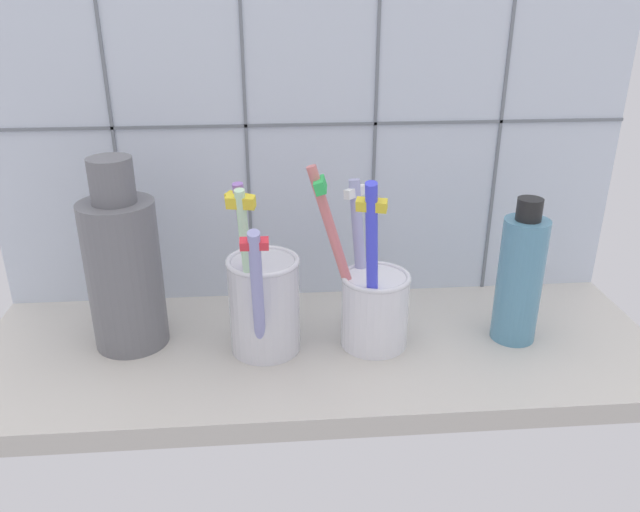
{
  "coord_description": "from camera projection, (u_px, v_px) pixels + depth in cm",
  "views": [
    {
      "loc": [
        -4.16,
        -50.61,
        33.33
      ],
      "look_at": [
        0.0,
        0.15,
        11.11
      ],
      "focal_mm": 35.15,
      "sensor_mm": 36.0,
      "label": 1
    }
  ],
  "objects": [
    {
      "name": "toothbrush_cup_right",
      "position": [
        372.0,
        300.0,
        0.58
      ],
      "size": [
        9.52,
        9.37,
        17.43
      ],
      "color": "silver",
      "rests_on": "counter_slab"
    },
    {
      "name": "tile_wall_back",
      "position": [
        310.0,
        103.0,
        0.62
      ],
      "size": [
        64.0,
        2.2,
        45.0
      ],
      "color": "silver",
      "rests_on": "ground"
    },
    {
      "name": "soap_bottle",
      "position": [
        519.0,
        277.0,
        0.58
      ],
      "size": [
        4.15,
        4.15,
        14.02
      ],
      "color": "teal",
      "rests_on": "counter_slab"
    },
    {
      "name": "toothbrush_cup_left",
      "position": [
        263.0,
        300.0,
        0.57
      ],
      "size": [
        6.62,
        10.88,
        16.76
      ],
      "color": "silver",
      "rests_on": "counter_slab"
    },
    {
      "name": "counter_slab",
      "position": [
        320.0,
        354.0,
        0.59
      ],
      "size": [
        64.0,
        22.0,
        2.0
      ],
      "primitive_type": "cube",
      "color": "#BCB7AD",
      "rests_on": "ground"
    },
    {
      "name": "ceramic_vase",
      "position": [
        124.0,
        268.0,
        0.57
      ],
      "size": [
        6.73,
        6.73,
        17.9
      ],
      "color": "slate",
      "rests_on": "counter_slab"
    }
  ]
}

